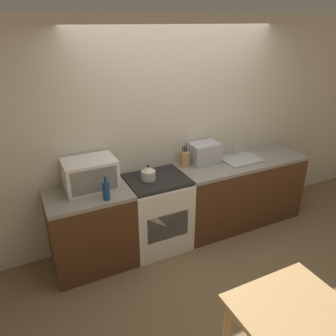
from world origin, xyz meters
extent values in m
plane|color=brown|center=(0.00, 0.00, 0.00)|extent=(16.00, 16.00, 0.00)
cube|color=beige|center=(0.00, 1.03, 1.30)|extent=(10.00, 0.06, 2.60)
cube|color=#4C2D19|center=(-1.20, 0.69, 0.43)|extent=(0.88, 0.62, 0.86)
cube|color=gray|center=(-1.20, 0.69, 0.88)|extent=(0.88, 0.62, 0.04)
cube|color=#4C2D19|center=(0.79, 0.69, 0.43)|extent=(1.71, 0.62, 0.86)
cube|color=gray|center=(0.79, 0.69, 0.88)|extent=(1.71, 0.62, 0.04)
cube|color=silver|center=(-0.42, 0.69, 0.43)|extent=(0.70, 0.62, 0.86)
cube|color=black|center=(-0.42, 0.69, 0.88)|extent=(0.67, 0.57, 0.04)
cube|color=black|center=(-0.42, 0.38, 0.43)|extent=(0.50, 0.02, 0.32)
cylinder|color=beige|center=(-0.51, 0.70, 0.95)|extent=(0.16, 0.16, 0.11)
cone|color=beige|center=(-0.51, 0.70, 1.03)|extent=(0.15, 0.15, 0.05)
sphere|color=black|center=(-0.51, 0.70, 1.06)|extent=(0.03, 0.03, 0.03)
cube|color=silver|center=(-1.13, 0.79, 1.06)|extent=(0.54, 0.38, 0.32)
cube|color=black|center=(-1.13, 0.60, 1.06)|extent=(0.48, 0.01, 0.26)
cylinder|color=navy|center=(-1.06, 0.47, 0.99)|extent=(0.07, 0.07, 0.18)
cylinder|color=navy|center=(-1.06, 0.47, 1.12)|extent=(0.03, 0.03, 0.07)
cube|color=tan|center=(0.03, 0.85, 0.99)|extent=(0.10, 0.09, 0.18)
cylinder|color=black|center=(0.01, 0.85, 1.12)|extent=(0.01, 0.01, 0.07)
cylinder|color=black|center=(0.03, 0.85, 1.12)|extent=(0.01, 0.01, 0.07)
cylinder|color=black|center=(0.06, 0.85, 1.12)|extent=(0.01, 0.01, 0.07)
cube|color=#ADAFB5|center=(0.31, 0.84, 1.03)|extent=(0.36, 0.26, 0.26)
cube|color=black|center=(0.31, 0.72, 1.03)|extent=(0.32, 0.01, 0.21)
cube|color=#ADAFB5|center=(0.78, 0.69, 0.91)|extent=(0.48, 0.35, 0.02)
cylinder|color=#ADAFB5|center=(0.78, 0.81, 1.03)|extent=(0.03, 0.03, 0.22)
cube|color=tan|center=(-0.29, -1.28, 0.75)|extent=(0.77, 0.63, 0.04)
cylinder|color=tan|center=(0.04, -1.02, 0.37)|extent=(0.05, 0.05, 0.73)
camera|label=1|loc=(-1.76, -2.37, 2.54)|focal=35.00mm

